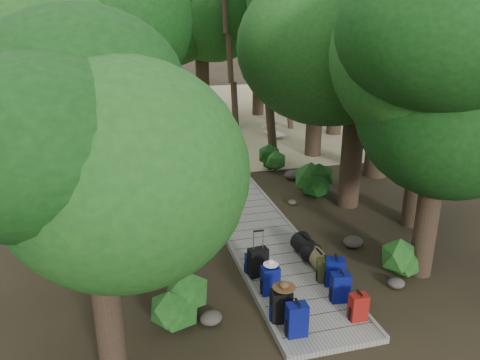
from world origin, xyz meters
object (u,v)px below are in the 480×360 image
object	(u,v)px
suitcase_on_boardwalk	(258,262)
sun_lounger	(275,131)
backpack_right_a	(358,306)
duffel_right_black	(306,246)
backpack_right_b	(340,286)
kayak	(119,139)
backpack_left_a	(297,318)
backpack_left_b	(281,304)
backpack_right_c	(335,271)
backpack_right_d	(325,269)
lone_suitcase_on_sand	(211,146)
backpack_left_c	(270,279)
duffel_right_khaki	(319,260)
backpack_left_d	(252,263)

from	to	relation	value
suitcase_on_boardwalk	sun_lounger	size ratio (longest dim) A/B	0.35
backpack_right_a	duffel_right_black	bearing A→B (deg)	90.43
backpack_right_b	kayak	size ratio (longest dim) A/B	0.19
backpack_right_b	suitcase_on_boardwalk	distance (m)	1.91
backpack_left_a	backpack_left_b	size ratio (longest dim) A/B	0.98
backpack_right_c	sun_lounger	bearing A→B (deg)	98.46
backpack_right_c	duffel_right_black	xyz separation A→B (m)	(-0.09, 1.41, -0.12)
backpack_right_d	lone_suitcase_on_sand	world-z (taller)	lone_suitcase_on_sand
backpack_right_a	sun_lounger	world-z (taller)	backpack_right_a
backpack_left_a	backpack_right_c	xyz separation A→B (m)	(1.41, 1.36, -0.01)
backpack_left_b	backpack_right_c	xyz separation A→B (m)	(1.55, 0.89, -0.02)
lone_suitcase_on_sand	backpack_right_c	bearing A→B (deg)	-84.37
backpack_left_a	kayak	xyz separation A→B (m)	(-2.86, 15.15, -0.28)
kayak	backpack_left_a	bearing A→B (deg)	-96.50
backpack_left_b	backpack_left_c	xyz separation A→B (m)	(0.10, 0.95, -0.02)
backpack_left_a	duffel_right_khaki	distance (m)	2.54
lone_suitcase_on_sand	sun_lounger	size ratio (longest dim) A/B	0.36
backpack_right_a	backpack_right_b	distance (m)	0.66
backpack_right_a	sun_lounger	xyz separation A→B (m)	(3.15, 14.07, -0.09)
backpack_left_a	suitcase_on_boardwalk	xyz separation A→B (m)	(-0.08, 2.14, -0.02)
backpack_left_b	backpack_right_a	xyz separation A→B (m)	(1.45, -0.34, -0.07)
backpack_left_d	duffel_right_black	distance (m)	1.57
duffel_right_black	backpack_right_a	bearing A→B (deg)	-99.73
suitcase_on_boardwalk	backpack_left_a	bearing A→B (deg)	-96.85
duffel_right_black	lone_suitcase_on_sand	world-z (taller)	lone_suitcase_on_sand
backpack_right_b	duffel_right_khaki	size ratio (longest dim) A/B	1.14
backpack_right_c	backpack_left_d	bearing A→B (deg)	170.81
backpack_right_c	lone_suitcase_on_sand	bearing A→B (deg)	114.35
duffel_right_black	kayak	size ratio (longest dim) A/B	0.20
backpack_right_b	duffel_right_khaki	distance (m)	1.36
backpack_left_a	lone_suitcase_on_sand	bearing A→B (deg)	87.49
backpack_left_b	suitcase_on_boardwalk	distance (m)	1.68
backpack_right_d	duffel_right_black	world-z (taller)	backpack_right_d
backpack_left_c	lone_suitcase_on_sand	xyz separation A→B (m)	(0.97, 10.87, -0.10)
backpack_right_c	backpack_right_d	xyz separation A→B (m)	(-0.12, 0.23, -0.07)
backpack_right_d	kayak	bearing A→B (deg)	121.01
backpack_left_a	backpack_right_d	size ratio (longest dim) A/B	1.27
backpack_right_d	duffel_right_black	bearing A→B (deg)	102.67
backpack_left_c	backpack_right_b	xyz separation A→B (m)	(1.30, -0.63, -0.00)
backpack_left_d	lone_suitcase_on_sand	bearing A→B (deg)	93.47
backpack_left_c	suitcase_on_boardwalk	size ratio (longest dim) A/B	1.02
backpack_right_a	backpack_right_d	size ratio (longest dim) A/B	1.06
sun_lounger	backpack_left_b	bearing A→B (deg)	-120.87
backpack_right_b	lone_suitcase_on_sand	distance (m)	11.51
backpack_left_c	backpack_left_d	xyz separation A→B (m)	(-0.14, 0.90, -0.10)
suitcase_on_boardwalk	duffel_right_khaki	bearing A→B (deg)	-9.61
backpack_left_a	sun_lounger	size ratio (longest dim) A/B	0.37
backpack_right_b	backpack_left_a	bearing A→B (deg)	-139.54
backpack_left_b	backpack_left_d	distance (m)	1.85
lone_suitcase_on_sand	sun_lounger	distance (m)	4.01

